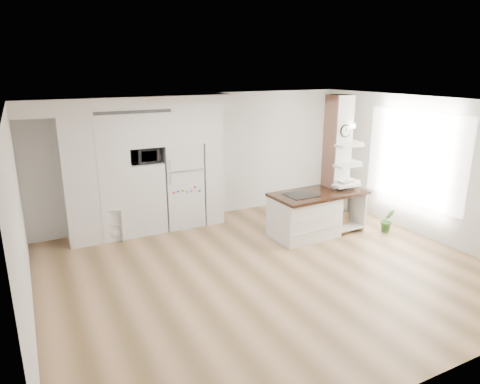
% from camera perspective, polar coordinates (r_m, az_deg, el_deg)
% --- Properties ---
extents(floor, '(7.00, 6.00, 0.01)m').
position_cam_1_polar(floor, '(7.18, 3.78, -10.32)').
color(floor, tan).
rests_on(floor, ground).
extents(room, '(7.04, 6.04, 2.72)m').
position_cam_1_polar(room, '(6.56, 4.08, 4.33)').
color(room, white).
rests_on(room, ground).
extents(cabinet_wall, '(4.00, 0.71, 2.70)m').
position_cam_1_polar(cabinet_wall, '(8.54, -13.85, 4.30)').
color(cabinet_wall, white).
rests_on(cabinet_wall, floor).
extents(refrigerator, '(0.78, 0.69, 1.75)m').
position_cam_1_polar(refrigerator, '(8.95, -7.86, 1.00)').
color(refrigerator, white).
rests_on(refrigerator, floor).
extents(column, '(0.69, 0.90, 2.70)m').
position_cam_1_polar(column, '(8.94, 13.41, 3.83)').
color(column, silver).
rests_on(column, floor).
extents(window, '(0.00, 2.40, 2.40)m').
position_cam_1_polar(window, '(9.10, 22.19, 4.24)').
color(window, white).
rests_on(window, room).
extents(pendant_light, '(0.12, 0.12, 0.10)m').
position_cam_1_polar(pendant_light, '(7.64, 14.62, 7.56)').
color(pendant_light, white).
rests_on(pendant_light, room).
extents(kitchen_island, '(1.95, 0.98, 1.43)m').
position_cam_1_polar(kitchen_island, '(8.51, 9.20, -2.86)').
color(kitchen_island, white).
rests_on(kitchen_island, floor).
extents(bookshelf, '(0.62, 0.47, 0.65)m').
position_cam_1_polar(bookshelf, '(8.60, -16.86, -4.34)').
color(bookshelf, white).
rests_on(bookshelf, floor).
extents(floor_plant_a, '(0.33, 0.30, 0.50)m').
position_cam_1_polar(floor_plant_a, '(9.11, 19.07, -3.60)').
color(floor_plant_a, '#2E6A2A').
rests_on(floor_plant_a, floor).
extents(floor_plant_b, '(0.33, 0.33, 0.46)m').
position_cam_1_polar(floor_plant_b, '(10.33, 12.18, -0.89)').
color(floor_plant_b, '#2E6A2A').
rests_on(floor_plant_b, floor).
extents(microwave, '(0.54, 0.37, 0.30)m').
position_cam_1_polar(microwave, '(8.53, -12.67, 4.80)').
color(microwave, '#2D2D2D').
rests_on(microwave, cabinet_wall).
extents(shelf_plant, '(0.27, 0.23, 0.30)m').
position_cam_1_polar(shelf_plant, '(9.19, 14.01, 5.23)').
color(shelf_plant, '#2E6A2A').
rests_on(shelf_plant, column).
extents(decor_bowl, '(0.22, 0.22, 0.05)m').
position_cam_1_polar(decor_bowl, '(8.80, 13.84, 1.26)').
color(decor_bowl, white).
rests_on(decor_bowl, column).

